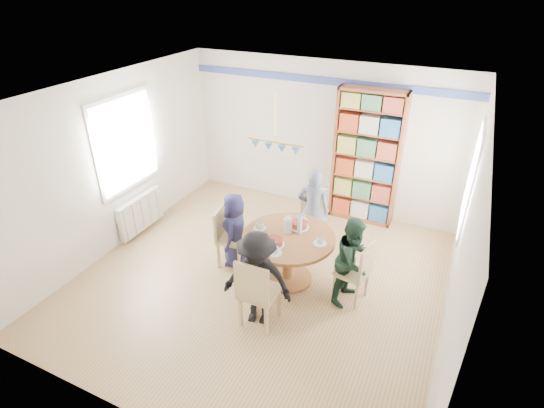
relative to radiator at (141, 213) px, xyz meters
The scene contains 14 objects.
ground 2.46m from the radiator, ahead, with size 5.00×5.00×0.00m, color tan.
room_shell 2.58m from the radiator, 14.73° to the left, with size 5.00×5.00×5.00m.
radiator is the anchor object (origin of this frame).
dining_table 2.80m from the radiator, ahead, with size 1.30×1.30×0.75m.
chair_left 1.79m from the radiator, ahead, with size 0.47×0.47×0.91m.
chair_right 3.80m from the radiator, ahead, with size 0.47×0.47×0.92m.
chair_far 2.93m from the radiator, 17.21° to the left, with size 0.55×0.55×0.97m.
chair_near 3.02m from the radiator, 22.30° to the right, with size 0.45×0.45×1.01m.
person_left 1.93m from the radiator, ahead, with size 0.57×0.37×1.18m, color #1B1A3B.
person_right 3.73m from the radiator, ahead, with size 0.61×0.48×1.26m, color #172E21.
person_far 2.93m from the radiator, 15.20° to the left, with size 0.51×0.33×1.39m, color gray.
person_near 2.97m from the radiator, 20.94° to the right, with size 0.85×0.49×1.32m, color black.
bookshelf 3.95m from the radiator, 31.89° to the left, with size 1.12×0.34×2.35m.
tableware 2.80m from the radiator, ahead, with size 1.09×1.09×0.29m.
Camera 1 is at (2.24, -4.37, 3.99)m, focal length 28.00 mm.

